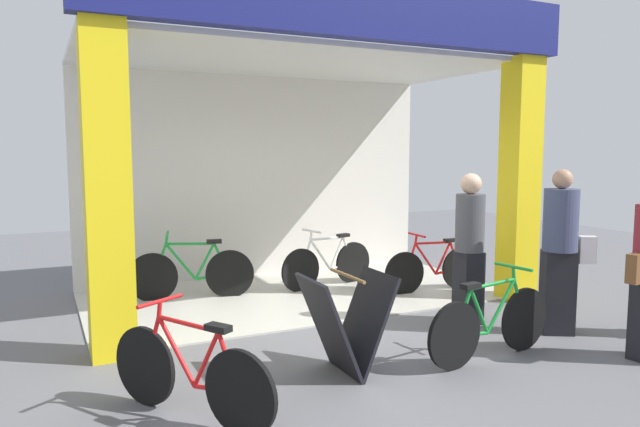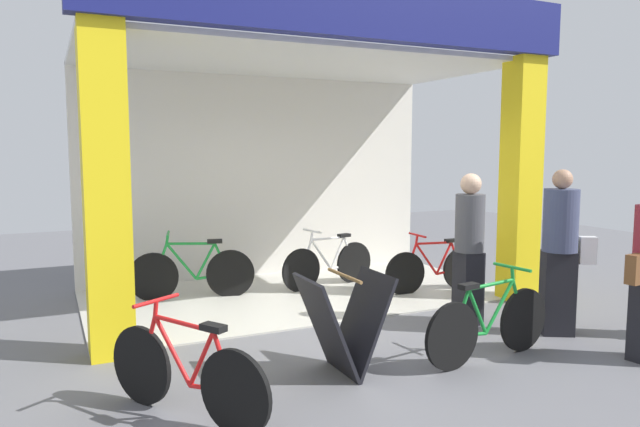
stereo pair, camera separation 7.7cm
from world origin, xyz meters
The scene contains 10 objects.
ground_plane centered at (0.00, 0.00, 0.00)m, with size 18.65×18.65×0.00m, color slate.
shop_facade centered at (0.00, 1.50, 1.97)m, with size 5.53×3.11×3.65m.
bicycle_inside_0 centered at (0.55, 1.59, 0.33)m, with size 1.49×0.42×0.83m.
bicycle_inside_1 centered at (1.71, 0.74, 0.32)m, with size 1.46×0.40×0.81m.
bicycle_inside_2 centered at (-1.31, 1.74, 0.35)m, with size 1.55×0.48×0.87m.
bicycle_parked_0 centered at (0.63, -1.57, 0.34)m, with size 1.53×0.42×0.84m.
bicycle_parked_1 centered at (-2.12, -1.58, 0.33)m, with size 0.84×1.31×0.84m.
sandwich_board_sign centered at (-0.71, -1.29, 0.43)m, with size 0.71×0.59×0.87m.
pedestrian_1 centered at (1.80, -1.28, 0.89)m, with size 0.58×0.48×1.71m.
pedestrian_2 centered at (1.21, -0.57, 0.85)m, with size 0.36×0.36×1.66m.
Camera 2 is at (-2.96, -5.60, 1.91)m, focal length 32.91 mm.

